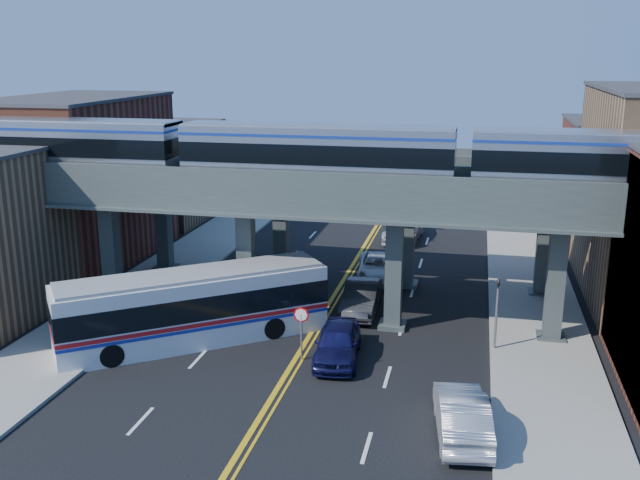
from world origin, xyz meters
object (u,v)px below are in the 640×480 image
(stop_sign, at_px, (301,325))
(traffic_signal, at_px, (497,306))
(car_lane_c, at_px, (379,267))
(transit_bus, at_px, (193,308))
(car_lane_d, at_px, (404,228))
(car_parked_curb, at_px, (462,414))
(car_lane_b, at_px, (361,298))
(car_lane_a, at_px, (338,343))
(transit_train, at_px, (317,153))

(stop_sign, bearing_deg, traffic_signal, 18.63)
(traffic_signal, distance_m, car_lane_c, 12.26)
(transit_bus, relative_size, car_lane_c, 2.20)
(traffic_signal, relative_size, car_lane_d, 0.66)
(car_lane_d, xyz_separation_m, car_parked_curb, (5.17, -28.50, -0.04))
(car_lane_b, height_order, car_lane_d, car_lane_d)
(car_parked_curb, bearing_deg, car_lane_d, -87.28)
(car_lane_a, relative_size, car_parked_curb, 0.95)
(car_lane_c, relative_size, car_lane_d, 0.90)
(stop_sign, xyz_separation_m, car_lane_a, (1.65, 0.36, -0.91))
(transit_train, height_order, car_lane_c, transit_train)
(transit_train, relative_size, car_lane_c, 7.63)
(car_lane_c, xyz_separation_m, car_parked_curb, (5.71, -18.24, 0.08))
(traffic_signal, height_order, car_lane_b, traffic_signal)
(car_lane_c, bearing_deg, stop_sign, -104.82)
(transit_bus, xyz_separation_m, car_lane_d, (8.15, 22.17, -0.86))
(transit_train, xyz_separation_m, car_parked_curb, (7.93, -10.34, -8.23))
(transit_train, xyz_separation_m, car_lane_c, (2.22, 7.91, -8.32))
(transit_bus, xyz_separation_m, car_parked_curb, (13.32, -6.33, -0.90))
(stop_sign, xyz_separation_m, car_lane_d, (2.38, 23.17, -0.85))
(transit_train, height_order, car_lane_b, transit_train)
(stop_sign, bearing_deg, car_lane_b, 75.76)
(transit_bus, height_order, car_lane_d, transit_bus)
(transit_train, bearing_deg, traffic_signal, -12.17)
(traffic_signal, height_order, transit_bus, traffic_signal)
(car_lane_a, distance_m, car_lane_c, 12.55)
(traffic_signal, bearing_deg, car_lane_c, 125.46)
(transit_train, height_order, transit_bus, transit_train)
(transit_train, relative_size, car_lane_d, 6.90)
(transit_train, bearing_deg, car_parked_curb, -52.52)
(car_lane_d, relative_size, car_parked_curb, 1.19)
(traffic_signal, relative_size, car_lane_a, 0.82)
(car_lane_d, bearing_deg, car_lane_b, -88.10)
(stop_sign, height_order, transit_bus, transit_bus)
(car_lane_a, xyz_separation_m, car_parked_curb, (5.90, -5.70, 0.01))
(car_lane_a, bearing_deg, transit_train, 108.31)
(car_lane_a, relative_size, car_lane_b, 0.96)
(car_lane_b, bearing_deg, car_lane_d, 86.36)
(car_lane_c, bearing_deg, car_parked_curb, -79.31)
(transit_train, height_order, car_parked_curb, transit_train)
(transit_train, relative_size, car_lane_b, 8.28)
(traffic_signal, distance_m, car_lane_a, 7.85)
(transit_bus, distance_m, car_lane_b, 9.56)
(transit_train, relative_size, car_lane_a, 8.60)
(stop_sign, xyz_separation_m, traffic_signal, (8.90, 3.00, 0.54))
(car_lane_a, bearing_deg, car_lane_d, 82.85)
(transit_train, height_order, stop_sign, transit_train)
(transit_bus, bearing_deg, car_parked_curb, -62.62)
(car_lane_c, bearing_deg, car_lane_b, -97.71)
(stop_sign, xyz_separation_m, car_parked_curb, (7.55, -5.34, -0.89))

